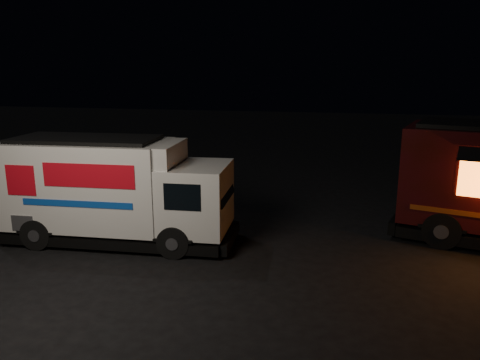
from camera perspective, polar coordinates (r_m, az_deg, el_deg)
ground at (r=11.55m, az=-4.07°, el=-10.14°), size 80.00×80.00×0.00m
white_truck at (r=12.97m, az=-14.58°, el=-1.23°), size 6.38×2.48×2.84m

